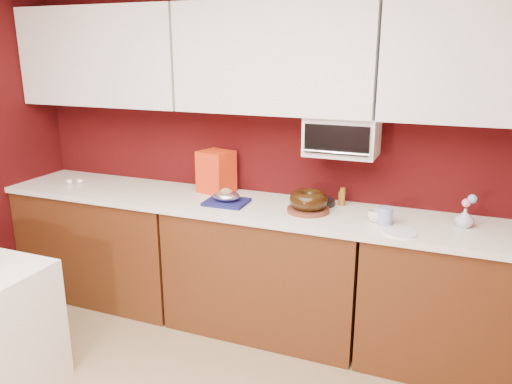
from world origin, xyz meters
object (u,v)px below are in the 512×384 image
object	(u,v)px
toaster_oven	(342,136)
bundt_cake	(309,200)
foil_ham_nest	(226,196)
pandoro_box	(216,172)
coffee_mug	(375,215)
blue_jar	(385,216)
flower_vase	(465,217)

from	to	relation	value
toaster_oven	bundt_cake	xyz separation A→B (m)	(-0.16, -0.18, -0.39)
toaster_oven	foil_ham_nest	distance (m)	0.86
foil_ham_nest	pandoro_box	distance (m)	0.31
foil_ham_nest	coffee_mug	size ratio (longest dim) A/B	2.10
foil_ham_nest	coffee_mug	xyz separation A→B (m)	(0.99, -0.00, -0.01)
bundt_cake	coffee_mug	world-z (taller)	bundt_cake
foil_ham_nest	blue_jar	distance (m)	1.05
pandoro_box	flower_vase	bearing A→B (deg)	10.31
foil_ham_nest	blue_jar	bearing A→B (deg)	-1.24
bundt_cake	flower_vase	bearing A→B (deg)	4.17
coffee_mug	pandoro_box	bearing A→B (deg)	168.81
blue_jar	coffee_mug	bearing A→B (deg)	161.27
bundt_cake	blue_jar	bearing A→B (deg)	-6.87
toaster_oven	blue_jar	size ratio (longest dim) A/B	4.26
toaster_oven	pandoro_box	world-z (taller)	toaster_oven
pandoro_box	coffee_mug	world-z (taller)	pandoro_box
toaster_oven	coffee_mug	distance (m)	0.55
bundt_cake	pandoro_box	xyz separation A→B (m)	(-0.75, 0.19, 0.07)
toaster_oven	pandoro_box	size ratio (longest dim) A/B	1.48
bundt_cake	pandoro_box	bearing A→B (deg)	165.45
toaster_oven	blue_jar	xyz separation A→B (m)	(0.33, -0.24, -0.42)
foil_ham_nest	pandoro_box	size ratio (longest dim) A/B	0.61
toaster_oven	bundt_cake	distance (m)	0.46
toaster_oven	coffee_mug	xyz separation A→B (m)	(0.27, -0.22, -0.43)
coffee_mug	flower_vase	size ratio (longest dim) A/B	0.70
pandoro_box	coffee_mug	xyz separation A→B (m)	(1.18, -0.23, -0.11)
bundt_cake	blue_jar	world-z (taller)	bundt_cake
bundt_cake	coffee_mug	xyz separation A→B (m)	(0.43, -0.04, -0.04)
coffee_mug	toaster_oven	bearing A→B (deg)	141.34
pandoro_box	blue_jar	xyz separation A→B (m)	(1.24, -0.25, -0.10)
coffee_mug	flower_vase	bearing A→B (deg)	12.10
foil_ham_nest	coffee_mug	distance (m)	0.99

